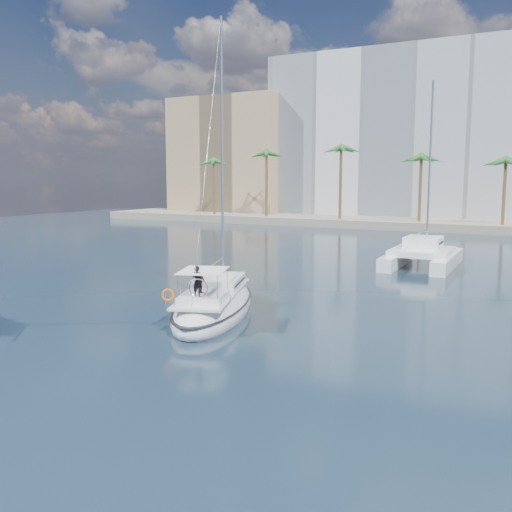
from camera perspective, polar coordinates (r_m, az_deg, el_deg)
The scene contains 9 objects.
ground at distance 29.81m, azimuth 0.45°, elevation -6.67°, with size 160.00×160.00×0.00m, color black.
quay at distance 87.81m, azimuth 19.47°, elevation 2.95°, with size 120.00×14.00×1.20m, color gray.
building_modern at distance 101.95m, azimuth 14.12°, elevation 11.33°, with size 42.00×16.00×28.00m, color silver.
building_tan_left at distance 109.65m, azimuth -2.07°, elevation 9.73°, with size 22.00×14.00×22.00m, color tan.
palm_left at distance 95.24m, azimuth -1.57°, elevation 9.57°, with size 3.60×3.60×12.30m.
palm_centre at distance 83.64m, azimuth 19.34°, elevation 9.37°, with size 3.60×3.60×12.30m.
main_sloop at distance 31.49m, azimuth -4.18°, elevation -4.91°, with size 7.42×12.13×17.17m.
catamaran at distance 50.24m, azimuth 16.33°, elevation 0.27°, with size 5.63×10.72×15.56m.
seagull at distance 37.67m, azimuth -6.01°, elevation -2.77°, with size 0.99×0.42×0.18m.
Camera 1 is at (13.52, -25.49, 7.50)m, focal length 40.00 mm.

